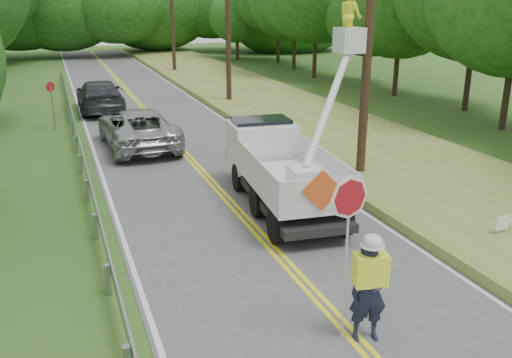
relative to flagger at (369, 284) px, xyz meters
name	(u,v)px	position (x,y,z in m)	size (l,w,h in m)	color
road	(187,155)	(-0.19, 13.30, -1.14)	(7.20, 96.00, 0.03)	#4A4A4C
guardrail	(80,146)	(-4.21, 14.21, -0.59)	(0.18, 48.00, 0.77)	gray
utility_poles	(275,16)	(4.81, 16.32, 4.12)	(1.60, 43.30, 10.00)	black
tall_grass_verge	(343,137)	(6.91, 13.30, -1.00)	(7.00, 96.00, 0.30)	olive
treeline_horizon	(106,3)	(1.40, 55.39, 4.35)	(58.07, 15.61, 12.62)	#104910
flagger	(369,284)	(0.00, 0.00, 0.00)	(1.21, 0.62, 3.17)	#191E33
bucket_truck	(281,151)	(1.53, 7.65, 0.33)	(4.67, 6.53, 6.31)	black
suv_silver	(138,128)	(-1.78, 15.24, -0.30)	(2.73, 5.93, 1.65)	#A3A5AB
suv_darkgrey	(100,96)	(-2.54, 23.89, -0.28)	(2.37, 5.83, 1.69)	#33363A
stop_sign_permanent	(52,99)	(-5.04, 19.87, 0.37)	(0.41, 0.32, 2.32)	gray
yard_sign	(504,224)	(5.47, 2.37, -0.59)	(0.53, 0.09, 0.77)	white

